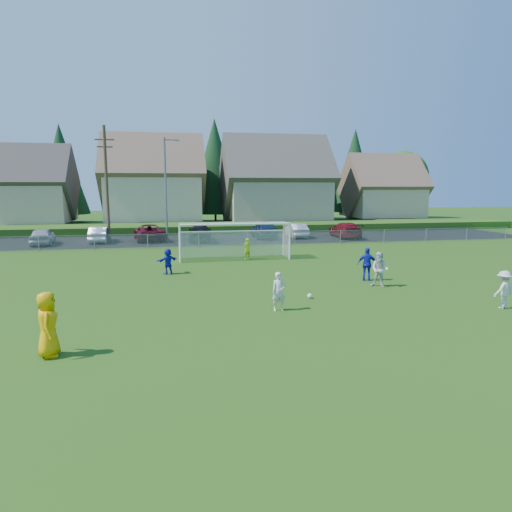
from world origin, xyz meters
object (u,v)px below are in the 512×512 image
(player_blue_b, at_px, (168,261))
(goalkeeper, at_px, (247,249))
(player_white_c, at_px, (504,290))
(referee, at_px, (48,324))
(player_white_a, at_px, (279,291))
(car_e, at_px, (264,230))
(car_c, at_px, (149,232))
(car_d, at_px, (200,233))
(car_g, at_px, (345,230))
(car_a, at_px, (43,236))
(soccer_ball, at_px, (310,296))
(player_white_b, at_px, (380,270))
(player_blue_a, at_px, (367,264))
(car_f, at_px, (296,230))
(soccer_goal, at_px, (234,235))
(car_b, at_px, (99,234))

(player_blue_b, relative_size, goalkeeper, 1.00)
(player_white_c, height_order, goalkeeper, player_white_c)
(referee, distance_m, goalkeeper, 18.50)
(player_white_a, xyz_separation_m, player_white_c, (9.06, -1.37, -0.00))
(player_white_c, distance_m, car_e, 26.49)
(car_c, distance_m, car_d, 4.69)
(car_c, distance_m, car_g, 18.39)
(player_white_a, relative_size, car_d, 0.32)
(car_d, bearing_deg, goalkeeper, 106.87)
(referee, xyz_separation_m, car_a, (-6.96, 27.20, -0.25))
(soccer_ball, relative_size, player_blue_b, 0.15)
(player_white_b, distance_m, player_blue_a, 1.52)
(player_white_c, height_order, car_f, player_white_c)
(referee, xyz_separation_m, player_blue_b, (3.43, 12.15, -0.24))
(player_white_c, relative_size, soccer_goal, 0.21)
(referee, xyz_separation_m, player_blue_a, (13.70, 8.33, -0.09))
(goalkeeper, xyz_separation_m, car_b, (-11.19, 11.70, -0.04))
(soccer_ball, distance_m, car_a, 27.52)
(player_blue_a, xyz_separation_m, car_a, (-20.65, 18.87, -0.16))
(player_blue_a, bearing_deg, car_b, -26.02)
(player_white_a, height_order, player_blue_b, player_white_a)
(soccer_ball, relative_size, referee, 0.11)
(referee, xyz_separation_m, car_e, (12.37, 28.30, -0.15))
(player_white_a, bearing_deg, car_f, 67.64)
(player_white_b, xyz_separation_m, soccer_goal, (-5.80, 10.09, 0.76))
(soccer_ball, relative_size, car_c, 0.04)
(player_blue_b, relative_size, car_g, 0.29)
(car_d, bearing_deg, car_c, -11.15)
(player_white_b, height_order, car_e, player_white_b)
(player_white_a, xyz_separation_m, car_b, (-10.28, 24.49, -0.09))
(soccer_ball, height_order, goalkeeper, goalkeeper)
(player_white_a, distance_m, car_g, 26.79)
(player_white_a, distance_m, player_blue_b, 9.63)
(car_a, height_order, car_f, car_a)
(goalkeeper, height_order, car_e, car_e)
(player_blue_a, bearing_deg, car_f, -70.79)
(player_blue_a, height_order, car_a, player_blue_a)
(player_white_a, height_order, car_b, player_white_a)
(car_b, xyz_separation_m, car_f, (18.09, 0.43, -0.01))
(referee, height_order, car_c, referee)
(car_d, relative_size, car_e, 1.03)
(player_white_a, height_order, goalkeeper, player_white_a)
(car_b, bearing_deg, player_white_a, 110.58)
(soccer_ball, height_order, player_blue_b, player_blue_b)
(car_b, bearing_deg, goalkeeper, 131.51)
(referee, relative_size, player_white_b, 1.12)
(player_blue_a, height_order, car_e, player_blue_a)
(soccer_goal, bearing_deg, car_e, 68.38)
(car_b, bearing_deg, car_f, 179.18)
(player_white_b, distance_m, car_d, 21.78)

